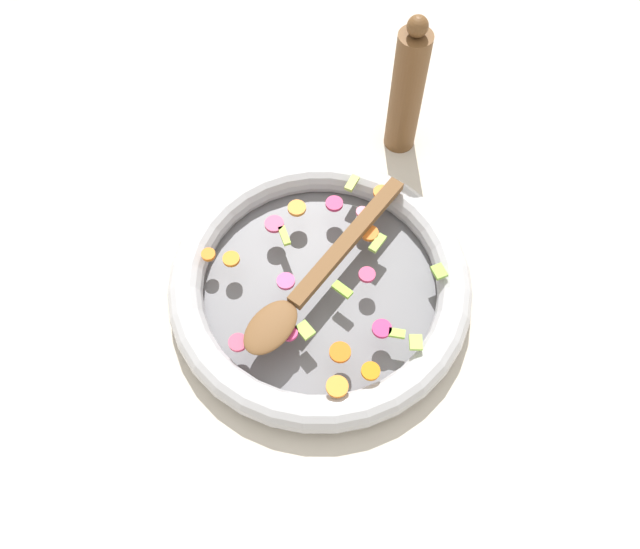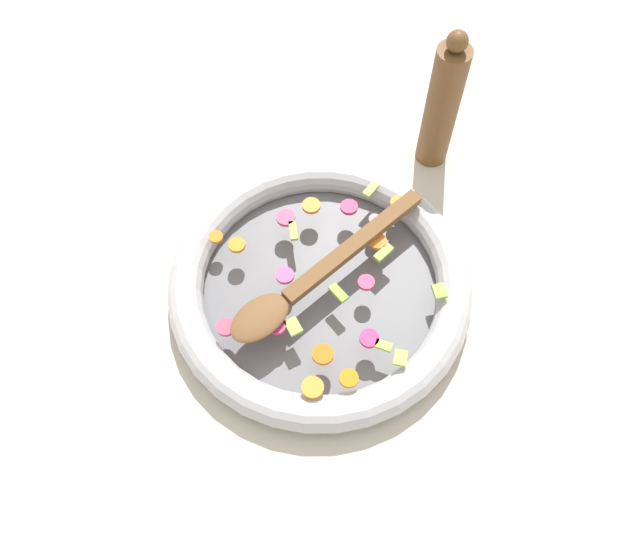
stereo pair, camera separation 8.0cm
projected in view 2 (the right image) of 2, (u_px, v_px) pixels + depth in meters
ground_plane at (320, 291)px, 0.92m from camera, size 4.00×4.00×0.00m
skillet at (320, 284)px, 0.90m from camera, size 0.44×0.44×0.05m
chopped_vegetables at (327, 279)px, 0.87m from camera, size 0.33×0.35×0.01m
wooden_spoon at (310, 278)px, 0.86m from camera, size 0.06×0.35×0.01m
pepper_mill at (442, 105)px, 0.94m from camera, size 0.05×0.05×0.25m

